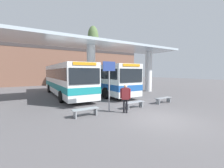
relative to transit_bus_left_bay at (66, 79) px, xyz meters
name	(u,v)px	position (x,y,z in m)	size (l,w,h in m)	color
ground_plane	(160,119)	(2.01, -11.18, -1.85)	(100.00, 100.00, 0.00)	#565456
townhouse_backdrop	(55,58)	(2.01, 14.44, 3.46)	(40.00, 0.58, 9.11)	brown
station_canopy	(91,52)	(2.01, -2.28, 2.72)	(21.67, 5.22, 5.53)	silver
transit_bus_left_bay	(66,79)	(0.00, 0.00, 0.00)	(3.19, 12.46, 3.32)	white
transit_bus_center_bay	(100,78)	(4.06, -0.45, 0.00)	(3.16, 12.39, 3.30)	white
waiting_bench_near_pillar	(134,103)	(2.48, -8.52, -1.51)	(1.60, 0.44, 0.46)	gray
waiting_bench_mid_platform	(163,99)	(5.64, -8.52, -1.51)	(1.69, 0.44, 0.46)	gray
waiting_bench_far_platform	(86,111)	(-1.23, -8.52, -1.51)	(1.57, 0.44, 0.46)	gray
info_sign_platform	(109,76)	(0.46, -8.38, 0.45)	(0.90, 0.09, 3.24)	gray
pedestrian_waiting	(125,96)	(1.17, -9.16, -0.76)	(0.59, 0.49, 1.79)	black
poplar_tree_behind_left	(93,40)	(6.55, 6.71, 6.11)	(1.83, 1.83, 10.23)	brown
parked_car_street	(105,79)	(11.74, 11.68, -0.81)	(4.51, 2.33, 2.16)	#B2B7BC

